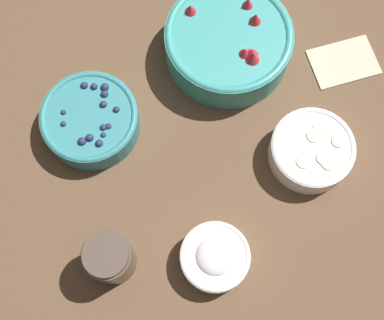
{
  "coord_description": "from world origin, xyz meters",
  "views": [
    {
      "loc": [
        0.02,
        0.32,
        0.96
      ],
      "look_at": [
        -0.0,
        0.03,
        0.05
      ],
      "focal_mm": 50.0,
      "sensor_mm": 36.0,
      "label": 1
    }
  ],
  "objects_px": {
    "bowl_blueberries": "(90,120)",
    "jar_chocolate": "(110,259)",
    "bowl_strawberries": "(228,42)",
    "bowl_bananas": "(312,150)",
    "bowl_cream": "(215,257)"
  },
  "relations": [
    {
      "from": "bowl_blueberries",
      "to": "jar_chocolate",
      "type": "xyz_separation_m",
      "value": [
        -0.04,
        0.26,
        0.01
      ]
    },
    {
      "from": "bowl_bananas",
      "to": "bowl_strawberries",
      "type": "bearing_deg",
      "value": -58.68
    },
    {
      "from": "bowl_bananas",
      "to": "bowl_cream",
      "type": "height_order",
      "value": "bowl_cream"
    },
    {
      "from": "bowl_strawberries",
      "to": "jar_chocolate",
      "type": "relative_size",
      "value": 2.38
    },
    {
      "from": "bowl_strawberries",
      "to": "jar_chocolate",
      "type": "bearing_deg",
      "value": 59.97
    },
    {
      "from": "bowl_blueberries",
      "to": "bowl_bananas",
      "type": "xyz_separation_m",
      "value": [
        -0.41,
        0.08,
        -0.0
      ]
    },
    {
      "from": "bowl_strawberries",
      "to": "bowl_bananas",
      "type": "xyz_separation_m",
      "value": [
        -0.14,
        0.22,
        -0.01
      ]
    },
    {
      "from": "bowl_bananas",
      "to": "jar_chocolate",
      "type": "relative_size",
      "value": 1.48
    },
    {
      "from": "bowl_strawberries",
      "to": "bowl_blueberries",
      "type": "height_order",
      "value": "bowl_strawberries"
    },
    {
      "from": "jar_chocolate",
      "to": "bowl_strawberries",
      "type": "bearing_deg",
      "value": -120.03
    },
    {
      "from": "bowl_bananas",
      "to": "bowl_blueberries",
      "type": "bearing_deg",
      "value": -11.57
    },
    {
      "from": "bowl_bananas",
      "to": "jar_chocolate",
      "type": "xyz_separation_m",
      "value": [
        0.37,
        0.18,
        0.02
      ]
    },
    {
      "from": "bowl_blueberries",
      "to": "jar_chocolate",
      "type": "relative_size",
      "value": 1.76
    },
    {
      "from": "bowl_strawberries",
      "to": "bowl_blueberries",
      "type": "distance_m",
      "value": 0.3
    },
    {
      "from": "bowl_blueberries",
      "to": "jar_chocolate",
      "type": "bearing_deg",
      "value": 97.83
    }
  ]
}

